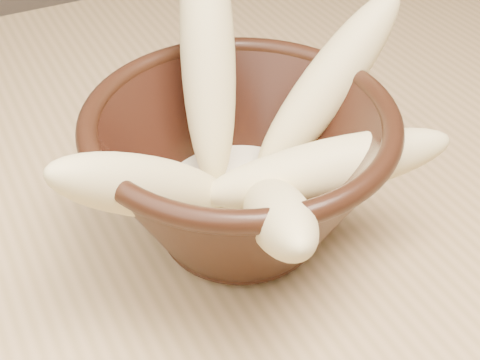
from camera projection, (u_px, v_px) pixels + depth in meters
name	position (u px, v px, depth m)	size (l,w,h in m)	color
table	(309.00, 202.00, 0.68)	(1.20, 0.80, 0.75)	tan
bowl	(240.00, 169.00, 0.48)	(0.22, 0.22, 0.12)	black
milk_puddle	(240.00, 200.00, 0.50)	(0.12, 0.12, 0.02)	#F7EBC7
banana_upright	(208.00, 52.00, 0.49)	(0.04, 0.04, 0.20)	#ECD68B
banana_left	(148.00, 187.00, 0.43)	(0.04, 0.04, 0.16)	#ECD68B
banana_right	(327.00, 85.00, 0.51)	(0.04, 0.04, 0.17)	#ECD68B
banana_across	(327.00, 168.00, 0.46)	(0.04, 0.04, 0.18)	#ECD68B
banana_front	(278.00, 215.00, 0.42)	(0.04, 0.04, 0.16)	#ECD68B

